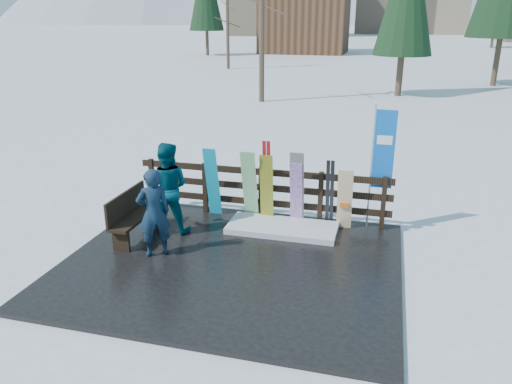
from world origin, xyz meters
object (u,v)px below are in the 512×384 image
(snowboard_1, at_px, (250,186))
(snowboard_2, at_px, (267,189))
(snowboard_0, at_px, (213,182))
(snowboard_5, at_px, (345,200))
(rental_flag, at_px, (381,154))
(person_back, at_px, (167,188))
(bench, at_px, (132,214))
(snowboard_4, at_px, (297,189))
(snowboard_3, at_px, (296,194))
(person_front, at_px, (154,213))

(snowboard_1, relative_size, snowboard_2, 1.07)
(snowboard_0, bearing_deg, snowboard_5, 0.00)
(snowboard_0, relative_size, rental_flag, 0.63)
(person_back, bearing_deg, bench, 29.94)
(bench, xyz_separation_m, person_back, (0.57, 0.49, 0.43))
(snowboard_0, xyz_separation_m, snowboard_5, (2.87, 0.00, -0.13))
(bench, xyz_separation_m, snowboard_5, (4.05, 1.50, 0.15))
(snowboard_4, distance_m, rental_flag, 1.84)
(snowboard_4, xyz_separation_m, snowboard_5, (1.00, 0.00, -0.15))
(snowboard_1, relative_size, rental_flag, 0.63)
(snowboard_1, distance_m, snowboard_5, 2.03)
(snowboard_3, bearing_deg, snowboard_1, -180.00)
(snowboard_4, distance_m, snowboard_5, 1.01)
(snowboard_0, relative_size, snowboard_2, 1.07)
(snowboard_1, height_order, person_front, person_front)
(snowboard_3, bearing_deg, person_front, -137.75)
(snowboard_0, bearing_deg, bench, -128.22)
(bench, relative_size, person_front, 0.90)
(snowboard_0, bearing_deg, snowboard_4, 0.00)
(snowboard_1, relative_size, person_back, 0.87)
(snowboard_0, xyz_separation_m, snowboard_1, (0.84, -0.00, -0.00))
(snowboard_1, relative_size, snowboard_5, 1.21)
(snowboard_0, bearing_deg, snowboard_2, 0.00)
(snowboard_3, distance_m, snowboard_4, 0.11)
(snowboard_1, height_order, person_back, person_back)
(snowboard_5, xyz_separation_m, person_front, (-3.27, -2.06, 0.17))
(snowboard_5, xyz_separation_m, rental_flag, (0.64, 0.27, 0.94))
(person_back, bearing_deg, snowboard_2, -162.06)
(rental_flag, bearing_deg, snowboard_1, -174.21)
(bench, distance_m, snowboard_3, 3.39)
(snowboard_3, bearing_deg, snowboard_4, 0.00)
(rental_flag, bearing_deg, snowboard_5, -157.06)
(bench, relative_size, rental_flag, 0.58)
(snowboard_3, bearing_deg, bench, -153.76)
(snowboard_4, distance_m, person_front, 3.07)
(snowboard_0, distance_m, snowboard_3, 1.86)
(snowboard_0, xyz_separation_m, snowboard_2, (1.22, 0.00, -0.04))
(snowboard_4, height_order, rental_flag, rental_flag)
(snowboard_1, distance_m, snowboard_4, 1.03)
(bench, height_order, person_front, person_front)
(bench, bearing_deg, snowboard_3, 26.24)
(person_front, bearing_deg, bench, -71.99)
(snowboard_0, distance_m, snowboard_5, 2.87)
(snowboard_5, bearing_deg, snowboard_3, 180.00)
(snowboard_3, bearing_deg, snowboard_2, 180.00)
(snowboard_0, relative_size, snowboard_1, 1.00)
(snowboard_2, bearing_deg, person_back, -151.16)
(snowboard_0, height_order, person_front, person_front)
(bench, height_order, snowboard_2, snowboard_2)
(bench, distance_m, rental_flag, 5.12)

